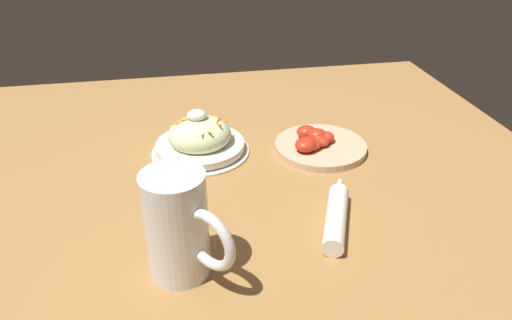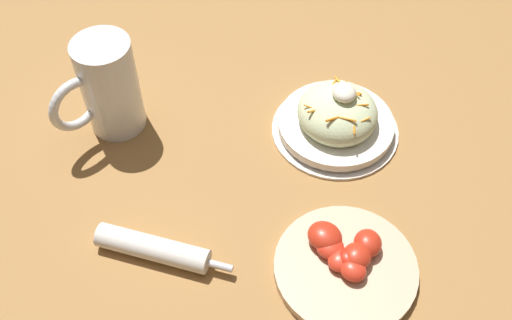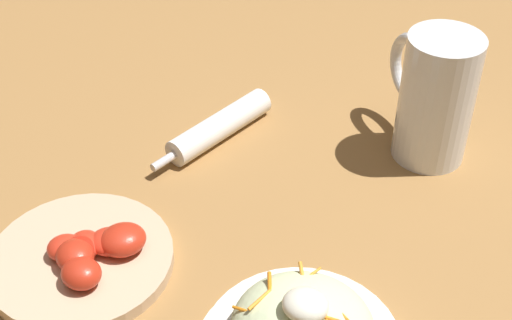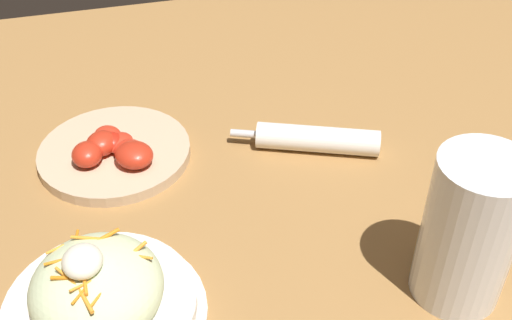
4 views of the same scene
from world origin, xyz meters
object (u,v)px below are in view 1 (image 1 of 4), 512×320
at_px(beer_mug, 179,232).
at_px(napkin_roll, 336,217).
at_px(tomato_plate, 318,144).
at_px(salad_plate, 200,140).

height_order(beer_mug, napkin_roll, beer_mug).
bearing_deg(tomato_plate, salad_plate, -8.12).
distance_m(salad_plate, tomato_plate, 0.26).
relative_size(beer_mug, tomato_plate, 0.84).
height_order(salad_plate, tomato_plate, salad_plate).
relative_size(salad_plate, napkin_roll, 1.09).
xyz_separation_m(napkin_roll, tomato_plate, (-0.05, -0.26, -0.00)).
bearing_deg(tomato_plate, napkin_roll, 79.39).
bearing_deg(napkin_roll, beer_mug, 13.39).
height_order(salad_plate, beer_mug, beer_mug).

